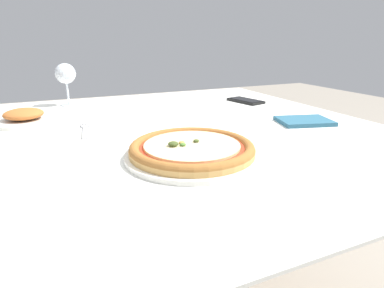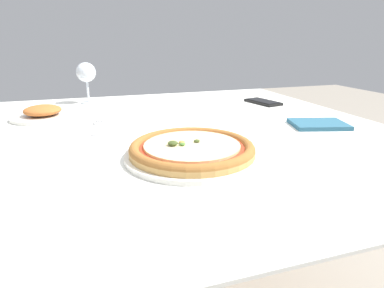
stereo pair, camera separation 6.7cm
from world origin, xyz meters
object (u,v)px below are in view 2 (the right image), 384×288
(pizza_plate, at_px, (192,150))
(side_plate, at_px, (43,113))
(fork, at_px, (97,126))
(cell_phone, at_px, (263,102))
(wine_glass_far_left, at_px, (86,74))
(dining_table, at_px, (182,157))

(pizza_plate, xyz_separation_m, side_plate, (-0.34, 0.47, -0.00))
(fork, xyz_separation_m, side_plate, (-0.16, 0.16, 0.01))
(pizza_plate, xyz_separation_m, cell_phone, (0.44, 0.48, -0.01))
(wine_glass_far_left, height_order, cell_phone, wine_glass_far_left)
(wine_glass_far_left, relative_size, side_plate, 0.80)
(wine_glass_far_left, bearing_deg, side_plate, -122.28)
(cell_phone, bearing_deg, pizza_plate, -132.83)
(dining_table, distance_m, pizza_plate, 0.25)
(fork, bearing_deg, pizza_plate, -59.85)
(fork, bearing_deg, dining_table, -20.56)
(dining_table, relative_size, fork, 6.91)
(wine_glass_far_left, bearing_deg, pizza_plate, -74.10)
(side_plate, bearing_deg, cell_phone, 0.30)
(cell_phone, bearing_deg, fork, -165.18)
(pizza_plate, relative_size, fork, 1.68)
(dining_table, height_order, side_plate, side_plate)
(wine_glass_far_left, distance_m, side_plate, 0.28)
(cell_phone, relative_size, side_plate, 0.81)
(pizza_plate, bearing_deg, dining_table, 79.50)
(pizza_plate, bearing_deg, side_plate, 125.54)
(dining_table, relative_size, wine_glass_far_left, 7.63)
(pizza_plate, xyz_separation_m, fork, (-0.18, 0.31, -0.01))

